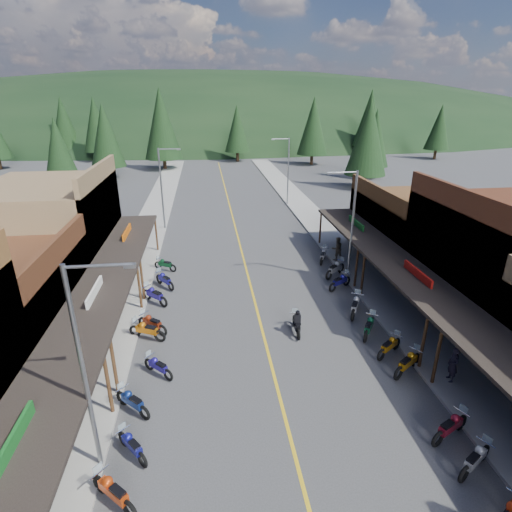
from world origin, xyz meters
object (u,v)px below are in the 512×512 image
object	(u,v)px
pine_11	(368,137)
bike_west_8	(147,329)
pine_4	(313,126)
bike_west_7	(158,366)
pine_9	(375,138)
bike_east_4	(476,458)
pine_7	(64,123)
bike_east_9	(355,305)
pine_8	(58,149)
pine_3	(237,128)
bike_east_5	(451,426)
pine_5	(370,118)
bike_west_12	(165,264)
shop_east_2	(502,266)
pine_2	(161,124)
pine_1	(96,124)
pedestrian_east_a	(453,364)
bike_east_8	(369,326)
streetlight_3	(287,169)
bike_east_7	(389,345)
bike_east_6	(408,362)
bike_east_11	(335,268)
streetlight_1	(163,185)
bike_west_11	(165,279)
streetlight_0	(87,364)
bike_west_4	(113,491)
bike_west_10	(155,294)
bike_west_6	(132,401)
pine_10	(105,135)
shop_west_3	(53,232)
streetlight_2	(351,222)
pine_6	(439,127)
shop_east_3	(416,230)
bike_east_12	(323,255)
rider_on_bike	(296,323)
bike_west_5	(132,444)
bike_east_10	(340,281)

from	to	relation	value
pine_11	bike_west_8	bearing A→B (deg)	-126.37
pine_4	bike_west_7	xyz separation A→B (m)	(-23.52, -61.07, -6.69)
pine_9	bike_east_4	xyz separation A→B (m)	(-17.79, -52.91, -5.80)
pine_7	bike_east_9	size ratio (longest dim) A/B	5.42
pine_11	pine_8	bearing A→B (deg)	177.27
pine_3	pine_11	world-z (taller)	pine_11
bike_east_5	bike_west_8	bearing A→B (deg)	-149.74
pine_5	bike_west_12	world-z (taller)	pine_5
shop_east_2	pine_2	distance (m)	61.28
pine_7	pine_1	bearing A→B (deg)	-36.87
pine_1	bike_west_12	xyz separation A→B (m)	(17.79, -58.44, -6.68)
pine_11	pedestrian_east_a	bearing A→B (deg)	-106.05
bike_east_8	bike_east_9	bearing A→B (deg)	122.27
streetlight_3	bike_east_7	size ratio (longest dim) A/B	3.93
bike_east_6	bike_east_11	distance (m)	11.27
streetlight_1	bike_west_11	bearing A→B (deg)	-85.91
pine_5	bike_west_12	bearing A→B (deg)	-123.63
streetlight_0	bike_west_4	bearing A→B (deg)	-67.89
pine_5	streetlight_0	bearing A→B (deg)	-117.70
streetlight_0	pine_5	size ratio (longest dim) A/B	0.57
pine_11	pine_4	bearing A→B (deg)	95.19
pine_9	bike_west_8	bearing A→B (deg)	-125.35
bike_west_10	bike_west_6	bearing A→B (deg)	-135.05
shop_east_2	pine_11	xyz separation A→B (m)	(6.22, 36.30, 3.67)
bike_east_6	bike_east_4	bearing A→B (deg)	-36.18
pine_10	pine_11	world-z (taller)	pine_11
pine_11	bike_east_11	bearing A→B (deg)	-114.97
pine_8	streetlight_3	bearing A→B (deg)	-19.05
pine_5	bike_east_6	bearing A→B (deg)	-110.32
shop_west_3	streetlight_3	bearing A→B (deg)	42.04
streetlight_2	pine_6	distance (m)	68.30
bike_west_8	bike_east_9	xyz separation A→B (m)	(12.34, 1.17, 0.03)
shop_east_3	pine_2	distance (m)	52.68
streetlight_3	bike_east_9	world-z (taller)	streetlight_3
bike_west_10	bike_west_11	world-z (taller)	bike_west_10
bike_west_8	bike_east_12	world-z (taller)	bike_west_8
pine_1	bike_east_5	xyz separation A→B (m)	(30.19, -76.40, -6.63)
streetlight_1	bike_east_5	bearing A→B (deg)	-65.17
pine_6	pine_8	world-z (taller)	pine_6
pine_7	pine_10	world-z (taller)	pine_7
rider_on_bike	bike_west_5	bearing A→B (deg)	-133.86
bike_west_7	pedestrian_east_a	world-z (taller)	pedestrian_east_a
pine_5	bike_west_4	xyz separation A→B (m)	(-40.30, -79.60, -7.37)
pine_1	shop_east_3	bearing A→B (deg)	-57.25
pine_5	pine_11	world-z (taller)	pine_5
pedestrian_east_a	pine_4	bearing A→B (deg)	178.97
bike_west_12	bike_east_10	distance (m)	13.21
bike_east_5	rider_on_bike	xyz separation A→B (m)	(-4.30, 8.16, 0.01)
bike_west_7	bike_west_10	world-z (taller)	bike_west_10
pine_8	bike_east_9	world-z (taller)	pine_8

